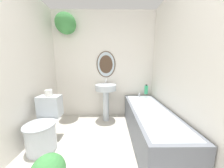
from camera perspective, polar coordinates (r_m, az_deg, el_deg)
name	(u,v)px	position (r m, az deg, el deg)	size (l,w,h in m)	color
wall_back	(98,59)	(2.64, -7.13, 12.42)	(2.38, 0.42, 2.40)	silver
wall_left	(6,68)	(1.95, -43.31, 6.03)	(0.06, 2.50, 2.40)	silver
wall_right	(189,68)	(1.75, 34.64, 6.83)	(0.06, 2.50, 2.40)	silver
toilet	(44,127)	(2.09, -31.27, -18.28)	(0.42, 0.61, 0.73)	silver
pedestal_sink	(106,94)	(2.44, -3.18, -4.93)	(0.45, 0.45, 0.91)	silver
bathtub	(149,123)	(2.08, 18.51, -18.40)	(0.61, 1.69, 0.59)	slate
shampoo_bottle	(146,90)	(2.60, 16.97, -2.74)	(0.08, 0.08, 0.21)	#38B275
toilet_paper_roll	(49,93)	(2.10, -29.49, -4.00)	(0.11, 0.11, 0.10)	white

